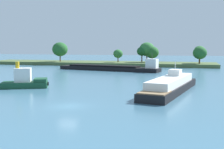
% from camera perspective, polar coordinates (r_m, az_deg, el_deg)
% --- Properties ---
extents(ground_plane, '(400.00, 400.00, 0.00)m').
position_cam_1_polar(ground_plane, '(38.82, -8.57, -6.09)').
color(ground_plane, teal).
extents(treeline_island, '(93.06, 16.84, 9.16)m').
position_cam_1_polar(treeline_island, '(118.76, -0.86, 2.92)').
color(treeline_island, '#4C6038').
rests_on(treeline_island, ground).
extents(cargo_barge, '(33.68, 11.47, 5.75)m').
position_cam_1_polar(cargo_barge, '(92.45, -0.30, 1.34)').
color(cargo_barge, black).
rests_on(cargo_barge, ground).
extents(tugboat, '(9.10, 6.77, 4.88)m').
position_cam_1_polar(tugboat, '(57.30, -16.44, -1.22)').
color(tugboat, '#19472D').
rests_on(tugboat, ground).
extents(white_riverboat, '(8.50, 23.56, 5.04)m').
position_cam_1_polar(white_riverboat, '(50.49, 11.34, -2.05)').
color(white_riverboat, black).
rests_on(white_riverboat, ground).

